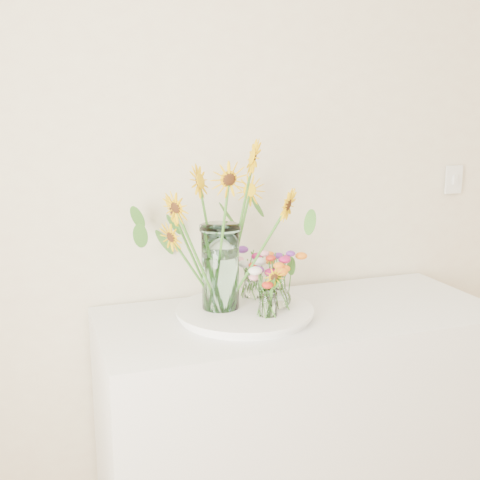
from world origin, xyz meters
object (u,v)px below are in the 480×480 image
(small_vase_a, at_px, (268,302))
(counter, at_px, (298,429))
(tray, at_px, (245,313))
(small_vase_b, at_px, (279,291))
(mason_jar, at_px, (220,267))
(small_vase_c, at_px, (253,284))

(small_vase_a, bearing_deg, counter, 24.50)
(tray, distance_m, small_vase_b, 0.14)
(small_vase_a, bearing_deg, small_vase_b, 45.44)
(counter, height_order, tray, tray)
(counter, height_order, small_vase_b, small_vase_b)
(tray, relative_size, small_vase_a, 4.25)
(counter, relative_size, mason_jar, 4.73)
(counter, distance_m, mason_jar, 0.68)
(tray, xyz_separation_m, small_vase_a, (0.05, -0.09, 0.06))
(tray, bearing_deg, counter, -6.26)
(counter, xyz_separation_m, mason_jar, (-0.28, 0.06, 0.62))
(mason_jar, relative_size, small_vase_a, 2.82)
(mason_jar, bearing_deg, tray, -26.05)
(counter, xyz_separation_m, small_vase_a, (-0.15, -0.07, 0.53))
(tray, xyz_separation_m, mason_jar, (-0.08, 0.04, 0.16))
(mason_jar, xyz_separation_m, small_vase_b, (0.19, -0.06, -0.09))
(counter, distance_m, small_vase_c, 0.56)
(small_vase_c, bearing_deg, tray, -121.71)
(small_vase_b, xyz_separation_m, small_vase_c, (-0.05, 0.14, -0.01))
(small_vase_b, relative_size, small_vase_c, 1.14)
(counter, bearing_deg, tray, 173.74)
(counter, relative_size, small_vase_b, 11.60)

